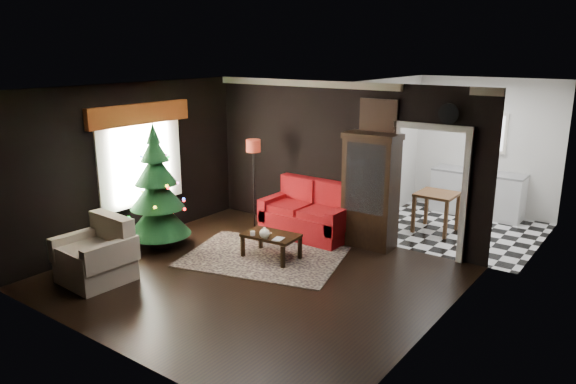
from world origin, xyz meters
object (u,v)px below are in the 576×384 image
Objects in this scene: kitchen_table at (436,212)px; coffee_table at (271,246)px; wall_clock at (449,114)px; loveseat at (307,210)px; teapot at (265,233)px; armchair at (95,252)px; curio_cabinet at (370,193)px; floor_lamp at (254,185)px; christmas_tree at (157,188)px.

coffee_table is at bearing -119.75° from kitchen_table.
wall_clock is at bearing -66.25° from kitchen_table.
teapot is at bearing -83.29° from loveseat.
kitchen_table is (3.21, 5.15, -0.09)m from armchair.
coffee_table is (-1.01, -1.48, -0.73)m from curio_cabinet.
floor_lamp reaches higher than kitchen_table.
armchair is 2.74m from coffee_table.
kitchen_table is at bearing 45.37° from christmas_tree.
floor_lamp is 1.95× the size of coffee_table.
armchair is at bearing -76.64° from christmas_tree.
floor_lamp is 1.94m from christmas_tree.
armchair reaches higher than coffee_table.
wall_clock reaches higher than teapot.
armchair is at bearing -124.57° from curio_cabinet.
coffee_table is at bearing -40.99° from floor_lamp.
armchair is (-2.56, -3.72, -0.49)m from curio_cabinet.
christmas_tree is at bearing -150.10° from wall_clock.
kitchen_table is (1.80, 1.65, -0.12)m from loveseat.
wall_clock is 2.43m from kitchen_table.
christmas_tree reaches higher than curio_cabinet.
kitchen_table is at bearing 61.23° from armchair.
floor_lamp is 1.83× the size of armchair.
christmas_tree is 2.18× the size of armchair.
christmas_tree reaches higher than coffee_table.
armchair is at bearing -124.68° from coffee_table.
kitchen_table is at bearing 60.25° from coffee_table.
floor_lamp is at bearing 139.01° from coffee_table.
armchair is (-0.28, -3.34, -0.37)m from floor_lamp.
teapot is 0.59× the size of wall_clock.
kitchen_table is at bearing 65.56° from curio_cabinet.
christmas_tree reaches higher than kitchen_table.
loveseat is at bearing -169.17° from curio_cabinet.
coffee_table is at bearing -143.14° from wall_clock.
loveseat is 5.31× the size of wall_clock.
wall_clock is (2.18, 1.87, 1.87)m from teapot.
floor_lamp is at bearing -170.91° from wall_clock.
loveseat is 9.07× the size of teapot.
armchair is at bearing -128.09° from teapot.
christmas_tree is at bearing 106.55° from armchair.
teapot is (-0.98, -1.69, -0.44)m from curio_cabinet.
christmas_tree is 1.68m from armchair.
wall_clock is (4.13, 2.37, 1.33)m from christmas_tree.
floor_lamp is 3.85m from wall_clock.
loveseat is 0.81× the size of christmas_tree.
coffee_table is 4.80× the size of teapot.
coffee_table is (1.27, -1.10, -0.61)m from floor_lamp.
wall_clock is (2.21, 1.66, 2.16)m from coffee_table.
loveseat is 2.27× the size of kitchen_table.
wall_clock is at bearing 36.86° from coffee_table.
curio_cabinet is 3.66m from christmas_tree.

